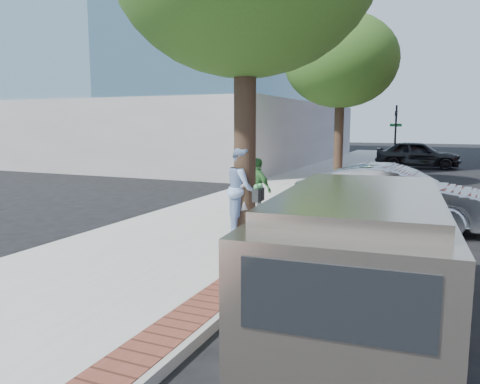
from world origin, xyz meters
The scene contains 14 objects.
ground centered at (0.00, 0.00, 0.00)m, with size 120.00×120.00×0.00m, color black.
sidewalk centered at (-1.50, 8.00, 0.07)m, with size 5.00×60.00×0.15m, color #9E9991.
brick_strip centered at (0.70, 8.00, 0.15)m, with size 0.60×60.00×0.01m, color brown.
curb centered at (1.05, 8.00, 0.07)m, with size 0.10×60.00×0.15m, color gray.
office_base centered at (-13.00, 22.00, 2.00)m, with size 18.20×22.20×4.00m, color gray.
signal_near centered at (0.90, 22.00, 2.25)m, with size 0.70×0.15×3.80m.
tree_far centered at (-0.50, 12.00, 5.30)m, with size 4.80×4.80×7.14m.
parking_meter centered at (0.65, -0.42, 1.21)m, with size 0.12×0.32×1.47m.
person_gray centered at (-0.63, 1.86, 1.04)m, with size 0.65×0.43×1.78m, color #999A9E.
person_officer centered at (-0.63, 1.86, 1.17)m, with size 0.99×0.77×2.05m, color #87A3D1.
person_green centered at (-0.75, 3.11, 0.98)m, with size 0.97×0.41×1.66m, color #418F42.
sedan_silver centered at (2.55, 4.47, 0.81)m, with size 1.72×4.94×1.63m, color #ACAEB3.
bg_car centered at (2.23, 22.18, 0.83)m, with size 1.97×4.90×1.67m, color black.
van centered at (2.78, -2.05, 1.04)m, with size 2.34×5.28×1.90m.
Camera 1 is at (3.71, -8.25, 2.71)m, focal length 35.00 mm.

